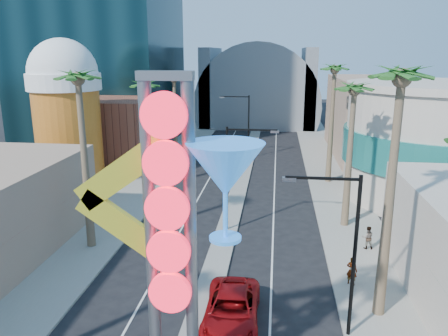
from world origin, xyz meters
TOP-DOWN VIEW (x-y plane):
  - sidewalk_west at (-9.50, 35.00)m, footprint 5.00×100.00m
  - sidewalk_east at (9.50, 35.00)m, footprint 5.00×100.00m
  - median at (0.00, 38.00)m, footprint 1.60×84.00m
  - brick_filler_west at (-16.00, 38.00)m, footprint 10.00×10.00m
  - filler_east at (16.00, 48.00)m, footprint 10.00×20.00m
  - beer_mug at (-17.00, 30.00)m, footprint 7.00×7.00m
  - turquoise_building at (18.00, 30.00)m, footprint 16.60×16.60m
  - canopy at (0.00, 72.00)m, footprint 22.00×16.00m
  - neon_sign at (0.82, 2.96)m, footprint 6.53×2.60m
  - streetlight_0 at (0.55, 20.00)m, footprint 3.79×0.25m
  - streetlight_1 at (-0.55, 44.00)m, footprint 3.79×0.25m
  - streetlight_2 at (6.72, 8.00)m, footprint 3.45×0.25m
  - palm_1 at (-9.00, 16.00)m, footprint 2.40×2.40m
  - palm_2 at (-9.00, 30.00)m, footprint 2.40×2.40m
  - palm_3 at (-9.00, 42.00)m, footprint 2.40×2.40m
  - palm_5 at (9.00, 10.00)m, footprint 2.40×2.40m
  - palm_6 at (9.00, 22.00)m, footprint 2.40×2.40m
  - palm_7 at (9.00, 34.00)m, footprint 2.40×2.40m
  - red_pickup at (1.59, 8.27)m, footprint 2.80×5.87m
  - pedestrian_a at (8.06, 12.76)m, footprint 0.73×0.63m
  - pedestrian_b at (9.90, 17.79)m, footprint 0.80×0.63m

SIDE VIEW (x-z plane):
  - sidewalk_west at x=-9.50m, z-range 0.00..0.15m
  - sidewalk_east at x=9.50m, z-range 0.00..0.15m
  - median at x=0.00m, z-range 0.00..0.15m
  - red_pickup at x=1.59m, z-range 0.00..1.62m
  - pedestrian_b at x=9.90m, z-range 0.15..1.75m
  - pedestrian_a at x=8.06m, z-range 0.15..1.85m
  - brick_filler_west at x=-16.00m, z-range 0.00..8.00m
  - canopy at x=0.00m, z-range -6.69..15.31m
  - streetlight_2 at x=6.72m, z-range 0.83..8.83m
  - streetlight_0 at x=0.55m, z-range 0.88..8.88m
  - streetlight_1 at x=-0.55m, z-range 0.88..8.88m
  - filler_east at x=16.00m, z-range 0.00..10.00m
  - turquoise_building at x=18.00m, z-range -0.05..10.55m
  - neon_sign at x=0.82m, z-range 1.03..13.58m
  - beer_mug at x=-17.00m, z-range 0.59..15.09m
  - palm_2 at x=-9.00m, z-range 3.88..15.08m
  - palm_3 at x=-9.00m, z-range 3.88..15.08m
  - palm_6 at x=9.00m, z-range 4.08..15.78m
  - palm_1 at x=-9.00m, z-range 4.47..17.17m
  - palm_7 at x=9.00m, z-range 4.47..17.17m
  - palm_5 at x=9.00m, z-range 4.67..17.87m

